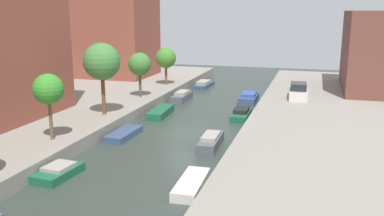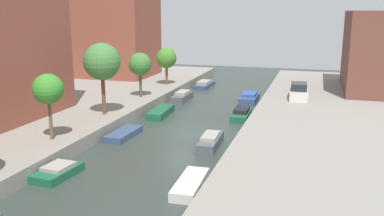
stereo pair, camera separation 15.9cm
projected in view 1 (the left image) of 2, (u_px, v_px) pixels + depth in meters
name	position (u px, v px, depth m)	size (l,w,h in m)	color
ground_plane	(180.00, 134.00, 32.82)	(84.00, 84.00, 0.00)	#2D3833
quay_left	(20.00, 115.00, 36.87)	(20.00, 64.00, 1.00)	gray
apartment_tower_far	(112.00, 4.00, 54.15)	(10.00, 8.69, 18.74)	brown
street_tree_1	(48.00, 90.00, 27.33)	(2.05, 2.05, 4.49)	brown
street_tree_2	(102.00, 62.00, 33.95)	(3.06, 3.06, 5.99)	brown
street_tree_3	(140.00, 64.00, 41.31)	(2.30, 2.30, 4.49)	#4D4332
street_tree_4	(166.00, 58.00, 48.45)	(2.39, 2.39, 4.35)	brown
parked_car	(298.00, 92.00, 41.25)	(1.93, 4.23, 1.59)	beige
moored_boat_left_1	(58.00, 172.00, 24.23)	(1.86, 3.19, 0.72)	#195638
moored_boat_left_2	(124.00, 134.00, 31.94)	(1.58, 3.89, 0.48)	#33476B
moored_boat_left_3	(161.00, 112.00, 38.52)	(1.70, 4.55, 0.64)	#195638
moored_boat_left_4	(182.00, 97.00, 45.06)	(1.37, 4.04, 0.99)	#4C5156
moored_boat_left_5	(204.00, 84.00, 52.99)	(1.70, 4.65, 0.84)	#33476B
moored_boat_right_1	(191.00, 184.00, 22.61)	(1.48, 3.97, 0.54)	beige
moored_boat_right_2	(211.00, 141.00, 29.60)	(1.40, 4.13, 0.95)	#4C5156
moored_boat_right_3	(241.00, 114.00, 37.62)	(1.53, 3.94, 0.91)	#195638
moored_boat_right_4	(249.00, 98.00, 44.37)	(1.74, 4.26, 1.01)	#33476B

